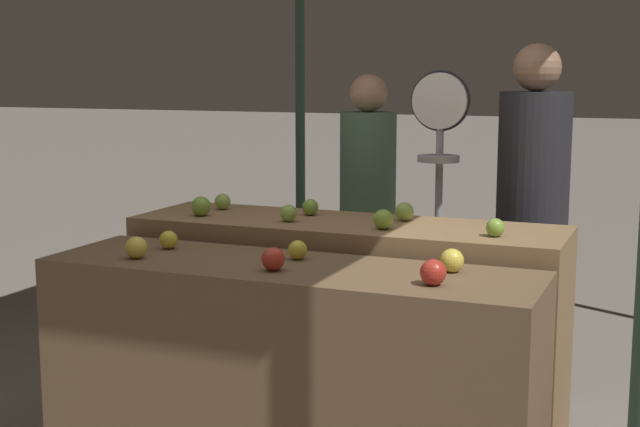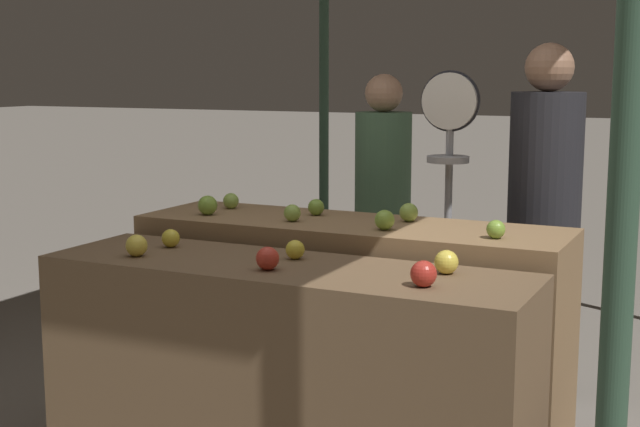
% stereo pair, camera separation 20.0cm
% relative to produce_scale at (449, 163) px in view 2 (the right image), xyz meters
% --- Properties ---
extents(display_counter_front, '(1.87, 0.55, 0.89)m').
position_rel_produce_scale_xyz_m(display_counter_front, '(-0.24, -1.20, -0.73)').
color(display_counter_front, brown).
rests_on(display_counter_front, ground_plane).
extents(display_counter_back, '(1.87, 0.55, 0.96)m').
position_rel_produce_scale_xyz_m(display_counter_back, '(-0.24, -0.60, -0.69)').
color(display_counter_back, olive).
rests_on(display_counter_back, ground_plane).
extents(apple_front_0, '(0.09, 0.09, 0.09)m').
position_rel_produce_scale_xyz_m(apple_front_0, '(-0.83, -1.31, -0.24)').
color(apple_front_0, yellow).
rests_on(apple_front_0, display_counter_front).
extents(apple_front_1, '(0.09, 0.09, 0.09)m').
position_rel_produce_scale_xyz_m(apple_front_1, '(-0.26, -1.30, -0.24)').
color(apple_front_1, red).
rests_on(apple_front_1, display_counter_front).
extents(apple_front_2, '(0.09, 0.09, 0.09)m').
position_rel_produce_scale_xyz_m(apple_front_2, '(0.34, -1.30, -0.23)').
color(apple_front_2, '#B72D23').
rests_on(apple_front_2, display_counter_front).
extents(apple_front_3, '(0.07, 0.07, 0.07)m').
position_rel_produce_scale_xyz_m(apple_front_3, '(-0.82, -1.10, -0.24)').
color(apple_front_3, gold).
rests_on(apple_front_3, display_counter_front).
extents(apple_front_4, '(0.07, 0.07, 0.07)m').
position_rel_produce_scale_xyz_m(apple_front_4, '(-0.25, -1.09, -0.24)').
color(apple_front_4, gold).
rests_on(apple_front_4, display_counter_front).
extents(apple_front_5, '(0.09, 0.09, 0.09)m').
position_rel_produce_scale_xyz_m(apple_front_5, '(0.34, -1.08, -0.24)').
color(apple_front_5, yellow).
rests_on(apple_front_5, display_counter_front).
extents(apple_back_0, '(0.09, 0.09, 0.09)m').
position_rel_produce_scale_xyz_m(apple_back_0, '(-0.90, -0.70, -0.16)').
color(apple_back_0, '#7AA338').
rests_on(apple_back_0, display_counter_back).
extents(apple_back_1, '(0.07, 0.07, 0.07)m').
position_rel_produce_scale_xyz_m(apple_back_1, '(-0.47, -0.70, -0.17)').
color(apple_back_1, '#8EB247').
rests_on(apple_back_1, display_counter_back).
extents(apple_back_2, '(0.08, 0.08, 0.08)m').
position_rel_produce_scale_xyz_m(apple_back_2, '(-0.04, -0.72, -0.17)').
color(apple_back_2, '#84AD3D').
rests_on(apple_back_2, display_counter_back).
extents(apple_back_3, '(0.07, 0.07, 0.07)m').
position_rel_produce_scale_xyz_m(apple_back_3, '(0.42, -0.71, -0.17)').
color(apple_back_3, '#7AA338').
rests_on(apple_back_3, display_counter_back).
extents(apple_back_4, '(0.07, 0.07, 0.07)m').
position_rel_produce_scale_xyz_m(apple_back_4, '(-0.90, -0.50, -0.17)').
color(apple_back_4, '#8EB247').
rests_on(apple_back_4, display_counter_back).
extents(apple_back_5, '(0.07, 0.07, 0.07)m').
position_rel_produce_scale_xyz_m(apple_back_5, '(-0.45, -0.50, -0.17)').
color(apple_back_5, '#7AA338').
rests_on(apple_back_5, display_counter_back).
extents(apple_back_6, '(0.08, 0.08, 0.08)m').
position_rel_produce_scale_xyz_m(apple_back_6, '(-0.02, -0.48, -0.17)').
color(apple_back_6, '#8EB247').
rests_on(apple_back_6, display_counter_back).
extents(produce_scale, '(0.29, 0.20, 1.61)m').
position_rel_produce_scale_xyz_m(produce_scale, '(0.00, 0.00, 0.00)').
color(produce_scale, '#99999E').
rests_on(produce_scale, ground_plane).
extents(person_vendor_at_scale, '(0.43, 0.43, 1.74)m').
position_rel_produce_scale_xyz_m(person_vendor_at_scale, '(0.41, 0.21, -0.16)').
color(person_vendor_at_scale, '#2D2D38').
rests_on(person_vendor_at_scale, ground_plane).
extents(person_customer_left, '(0.39, 0.39, 1.59)m').
position_rel_produce_scale_xyz_m(person_customer_left, '(-0.55, 0.55, -0.25)').
color(person_customer_left, '#2D2D38').
rests_on(person_customer_left, ground_plane).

